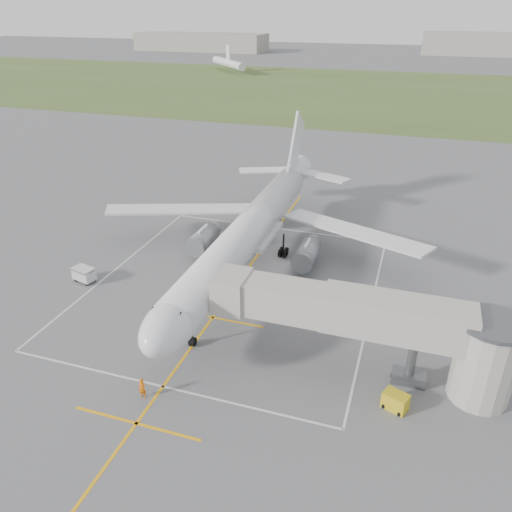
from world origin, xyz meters
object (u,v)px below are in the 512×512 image
(jet_bridge, at_px, (385,327))
(ramp_worker_wing, at_px, (210,261))
(gpu_unit, at_px, (395,401))
(baggage_cart, at_px, (84,275))
(ramp_worker_nose, at_px, (142,388))
(airliner, at_px, (249,231))

(jet_bridge, relative_size, ramp_worker_wing, 12.10)
(gpu_unit, relative_size, baggage_cart, 0.81)
(baggage_cart, bearing_deg, ramp_worker_nose, -28.98)
(ramp_worker_nose, xyz_separation_m, ramp_worker_wing, (-3.09, 20.31, 0.12))
(ramp_worker_nose, height_order, ramp_worker_wing, ramp_worker_wing)
(jet_bridge, distance_m, ramp_worker_nose, 18.82)
(ramp_worker_nose, distance_m, ramp_worker_wing, 20.55)
(airliner, distance_m, ramp_worker_wing, 5.58)
(jet_bridge, bearing_deg, gpu_unit, -65.43)
(gpu_unit, bearing_deg, baggage_cart, -173.06)
(gpu_unit, distance_m, ramp_worker_nose, 18.69)
(gpu_unit, bearing_deg, ramp_worker_wing, 165.73)
(jet_bridge, xyz_separation_m, ramp_worker_wing, (-19.68, 12.33, -3.78))
(airliner, height_order, jet_bridge, airliner)
(gpu_unit, bearing_deg, jet_bridge, 136.66)
(gpu_unit, bearing_deg, airliner, 156.60)
(baggage_cart, relative_size, ramp_worker_nose, 1.52)
(airliner, height_order, baggage_cart, airliner)
(jet_bridge, height_order, ramp_worker_wing, jet_bridge)
(gpu_unit, xyz_separation_m, ramp_worker_wing, (-21.17, 15.59, 0.31))
(baggage_cart, bearing_deg, ramp_worker_wing, 43.74)
(jet_bridge, height_order, baggage_cart, jet_bridge)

